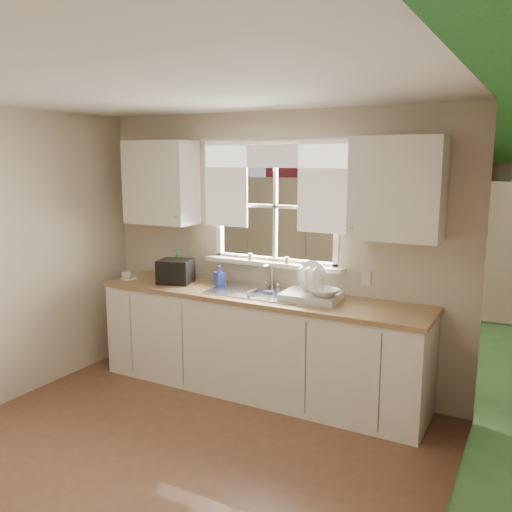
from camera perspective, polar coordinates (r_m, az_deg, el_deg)
The scene contains 21 objects.
ground at distance 3.86m, azimuth -12.82°, elevation -22.67°, with size 4.00×4.00×0.00m, color brown.
room_walls at distance 3.31m, azimuth -14.40°, elevation -4.83°, with size 3.62×4.02×2.50m.
ceiling at distance 3.28m, azimuth -14.61°, elevation 17.29°, with size 3.60×4.00×0.02m, color silver.
window at distance 4.95m, azimuth 1.95°, elevation 3.32°, with size 1.38×0.16×1.06m.
curtains at distance 4.87m, azimuth 1.71°, elevation 8.50°, with size 1.50×0.03×0.81m.
base_cabinets at distance 4.91m, azimuth 0.17°, elevation -9.35°, with size 3.00×0.62×0.87m, color white.
countertop at distance 4.78m, azimuth 0.17°, elevation -4.20°, with size 3.04×0.65×0.04m, color #99774C.
upper_cabinet_left at distance 5.39m, azimuth -9.98°, elevation 7.62°, with size 0.70×0.33×0.80m, color white.
upper_cabinet_right at distance 4.35m, azimuth 14.66°, elevation 6.87°, with size 0.70×0.33×0.80m, color white.
wall_outlet at distance 4.68m, azimuth 11.51°, elevation -2.32°, with size 0.08×0.01×0.12m, color beige.
sill_jars at distance 4.95m, azimuth 1.30°, elevation -0.25°, with size 0.42×0.04×0.06m.
backyard at distance 11.02m, azimuth 20.80°, elevation 16.76°, with size 20.00×10.00×6.13m.
sink at distance 4.82m, azimuth 0.35°, elevation -4.71°, with size 0.88×0.52×0.40m.
dish_rack at distance 4.57m, azimuth 5.83°, elevation -3.84°, with size 0.49×0.38×0.31m.
bowl at distance 4.47m, azimuth 7.15°, elevation -3.81°, with size 0.23×0.23×0.06m, color silver.
soap_bottle_a at distance 5.38m, azimuth -8.22°, elevation -0.89°, with size 0.11×0.11×0.28m, color #297E2C.
soap_bottle_b at distance 5.06m, azimuth -3.88°, elevation -2.07°, with size 0.09×0.09×0.19m, color #3247BD.
soap_bottle_c at distance 5.42m, azimuth -9.17°, elevation -1.39°, with size 0.14×0.14×0.18m, color #BFBA9D.
saucer at distance 5.50m, azimuth -13.23°, elevation -2.29°, with size 0.16×0.16×0.01m, color white.
cup at distance 5.47m, azimuth -13.43°, elevation -1.98°, with size 0.10×0.10×0.08m, color beige.
black_appliance at distance 5.21m, azimuth -8.46°, elevation -1.60°, with size 0.30×0.26×0.22m, color black.
Camera 1 is at (2.20, -2.39, 2.08)m, focal length 38.00 mm.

